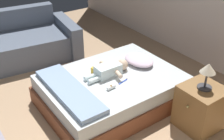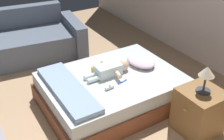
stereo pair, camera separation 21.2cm
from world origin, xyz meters
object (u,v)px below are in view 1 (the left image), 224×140
Objects in this scene: baby at (110,69)px; lamp at (208,71)px; nightstand at (200,108)px; baby_bottle at (111,87)px; bed at (112,90)px; toothbrush at (123,81)px; toy_block at (95,70)px; couch at (22,44)px; pillow at (139,60)px.

baby is 1.25m from lamp.
nightstand is (1.07, 0.57, -0.21)m from baby.
nightstand is at bearing 44.78° from baby_bottle.
bed is 15.25× the size of baby_bottle.
baby_bottle is at bearing -78.01° from toothbrush.
baby is at bearing 45.82° from toy_block.
baby is 0.36m from baby_bottle.
baby is 2.00m from couch.
toothbrush is 1.04m from lamp.
couch is 2.25m from baby_bottle.
bed is 1.16m from nightstand.
baby_bottle is at bearing -6.00° from toy_block.
lamp is at bearing 20.73° from couch.
couch is 16.17× the size of baby_bottle.
lamp is at bearing 28.08° from baby.
toy_block is at bearing -155.35° from toothbrush.
nightstand is 1.42m from toy_block.
lamp is (0.82, 0.54, 0.36)m from toothbrush.
pillow is 1.46× the size of lamp.
baby_bottle is (0.23, -0.18, 0.24)m from bed.
couch is 5.97× the size of lamp.
pillow is 4.47× the size of toy_block.
toothbrush is 0.99m from nightstand.
toy_block is at bearing 13.03° from couch.
nightstand is at bearing 20.73° from couch.
baby_bottle is (-0.77, -0.77, 0.17)m from nightstand.
nightstand is at bearing 28.08° from baby.
couch is (-1.91, -0.56, -0.21)m from baby.
toothbrush is 0.08× the size of couch.
baby reaches higher than baby_bottle.
couch is 18.21× the size of toy_block.
lamp is (1.00, 0.59, 0.59)m from bed.
bed is 3.25× the size of nightstand.
toothbrush is at bearing -146.68° from lamp.
baby_bottle is at bearing -33.57° from baby.
couch is 3.44× the size of nightstand.
lamp reaches higher than baby.
nightstand is (0.82, 0.54, -0.15)m from toothbrush.
toothbrush is at bearing 101.99° from baby_bottle.
toy_block is (-1.21, -0.72, 0.18)m from nightstand.
nightstand is (1.00, 0.59, 0.07)m from bed.
baby is 0.26m from toothbrush.
nightstand is at bearing 33.32° from toothbrush.
toy_block is (1.77, 0.41, 0.18)m from couch.
baby_bottle is (0.44, -0.05, -0.02)m from toy_block.
bed is 3.85× the size of pillow.
toothbrush is (0.26, -0.48, -0.04)m from pillow.
baby_bottle reaches higher than toothbrush.
toy_block is at bearing -149.33° from lamp.
nightstand reaches higher than pillow.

